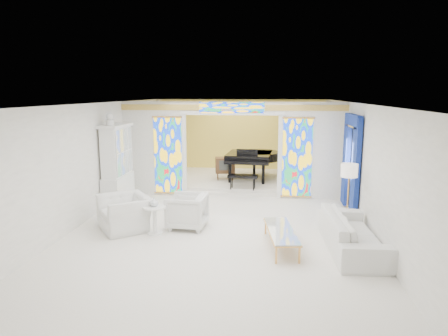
# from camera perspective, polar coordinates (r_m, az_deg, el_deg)

# --- Properties ---
(floor) EXTENTS (12.00, 12.00, 0.00)m
(floor) POSITION_cam_1_polar(r_m,az_deg,el_deg) (10.95, 0.09, -6.66)
(floor) COLOR white
(floor) RESTS_ON ground
(ceiling) EXTENTS (7.00, 12.00, 0.02)m
(ceiling) POSITION_cam_1_polar(r_m,az_deg,el_deg) (10.45, 0.10, 9.23)
(ceiling) COLOR white
(ceiling) RESTS_ON wall_back
(wall_back) EXTENTS (7.00, 0.02, 3.00)m
(wall_back) POSITION_cam_1_polar(r_m,az_deg,el_deg) (16.52, 2.45, 4.57)
(wall_back) COLOR white
(wall_back) RESTS_ON floor
(wall_front) EXTENTS (7.00, 0.02, 3.00)m
(wall_front) POSITION_cam_1_polar(r_m,az_deg,el_deg) (4.87, -8.03, -10.75)
(wall_front) COLOR white
(wall_front) RESTS_ON floor
(wall_left) EXTENTS (0.02, 12.00, 3.00)m
(wall_left) POSITION_cam_1_polar(r_m,az_deg,el_deg) (11.53, -17.47, 1.38)
(wall_left) COLOR white
(wall_left) RESTS_ON floor
(wall_right) EXTENTS (0.02, 12.00, 3.00)m
(wall_right) POSITION_cam_1_polar(r_m,az_deg,el_deg) (10.79, 18.90, 0.68)
(wall_right) COLOR white
(wall_right) RESTS_ON floor
(partition_wall) EXTENTS (7.00, 0.22, 3.00)m
(partition_wall) POSITION_cam_1_polar(r_m,az_deg,el_deg) (12.54, 1.13, 3.31)
(partition_wall) COLOR white
(partition_wall) RESTS_ON floor
(stained_glass_left) EXTENTS (0.90, 0.04, 2.40)m
(stained_glass_left) POSITION_cam_1_polar(r_m,az_deg,el_deg) (12.84, -7.99, 1.79)
(stained_glass_left) COLOR gold
(stained_glass_left) RESTS_ON partition_wall
(stained_glass_right) EXTENTS (0.90, 0.04, 2.40)m
(stained_glass_right) POSITION_cam_1_polar(r_m,az_deg,el_deg) (12.46, 10.41, 1.44)
(stained_glass_right) COLOR gold
(stained_glass_right) RESTS_ON partition_wall
(stained_glass_transom) EXTENTS (2.00, 0.04, 0.34)m
(stained_glass_transom) POSITION_cam_1_polar(r_m,az_deg,el_deg) (12.34, 1.10, 8.63)
(stained_glass_transom) COLOR gold
(stained_glass_transom) RESTS_ON partition_wall
(alcove_platform) EXTENTS (6.80, 3.80, 0.18)m
(alcove_platform) POSITION_cam_1_polar(r_m,az_deg,el_deg) (14.88, 1.88, -1.62)
(alcove_platform) COLOR white
(alcove_platform) RESTS_ON floor
(gold_curtain_back) EXTENTS (6.70, 0.10, 2.90)m
(gold_curtain_back) POSITION_cam_1_polar(r_m,az_deg,el_deg) (16.40, 2.42, 4.52)
(gold_curtain_back) COLOR #DBC24C
(gold_curtain_back) RESTS_ON wall_back
(chandelier) EXTENTS (0.48, 0.48, 0.30)m
(chandelier) POSITION_cam_1_polar(r_m,az_deg,el_deg) (14.43, 2.70, 7.85)
(chandelier) COLOR #D19549
(chandelier) RESTS_ON ceiling
(blue_drapes) EXTENTS (0.14, 1.85, 2.65)m
(blue_drapes) POSITION_cam_1_polar(r_m,az_deg,el_deg) (11.43, 17.71, 1.69)
(blue_drapes) COLOR navy
(blue_drapes) RESTS_ON wall_right
(china_cabinet) EXTENTS (0.56, 1.46, 2.72)m
(china_cabinet) POSITION_cam_1_polar(r_m,az_deg,el_deg) (12.01, -15.00, 0.28)
(china_cabinet) COLOR white
(china_cabinet) RESTS_ON floor
(armchair_left) EXTENTS (1.62, 1.65, 0.81)m
(armchair_left) POSITION_cam_1_polar(r_m,az_deg,el_deg) (10.02, -13.91, -6.23)
(armchair_left) COLOR silver
(armchair_left) RESTS_ON floor
(armchair_right) EXTENTS (0.97, 0.95, 0.84)m
(armchair_right) POSITION_cam_1_polar(r_m,az_deg,el_deg) (9.86, -5.30, -6.14)
(armchair_right) COLOR white
(armchair_right) RESTS_ON floor
(sofa) EXTENTS (1.12, 2.61, 0.75)m
(sofa) POSITION_cam_1_polar(r_m,az_deg,el_deg) (8.92, 17.85, -8.77)
(sofa) COLOR silver
(sofa) RESTS_ON floor
(side_table) EXTENTS (0.59, 0.59, 0.67)m
(side_table) POSITION_cam_1_polar(r_m,az_deg,el_deg) (9.52, -9.88, -6.76)
(side_table) COLOR white
(side_table) RESTS_ON floor
(vase) EXTENTS (0.26, 0.26, 0.21)m
(vase) POSITION_cam_1_polar(r_m,az_deg,el_deg) (9.42, -9.95, -4.79)
(vase) COLOR white
(vase) RESTS_ON side_table
(coffee_table) EXTENTS (0.78, 1.83, 0.40)m
(coffee_table) POSITION_cam_1_polar(r_m,az_deg,el_deg) (8.70, 8.16, -8.95)
(coffee_table) COLOR silver
(coffee_table) RESTS_ON floor
(floor_lamp) EXTENTS (0.48, 0.48, 1.61)m
(floor_lamp) POSITION_cam_1_polar(r_m,az_deg,el_deg) (9.95, 17.45, -0.77)
(floor_lamp) COLOR #D19549
(floor_lamp) RESTS_ON floor
(grand_piano) EXTENTS (2.00, 2.98, 1.17)m
(grand_piano) POSITION_cam_1_polar(r_m,az_deg,el_deg) (14.49, 4.25, 1.57)
(grand_piano) COLOR black
(grand_piano) RESTS_ON alcove_platform
(tv_console) EXTENTS (0.76, 0.58, 0.79)m
(tv_console) POSITION_cam_1_polar(r_m,az_deg,el_deg) (14.37, 0.15, 0.40)
(tv_console) COLOR #57321F
(tv_console) RESTS_ON alcove_platform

